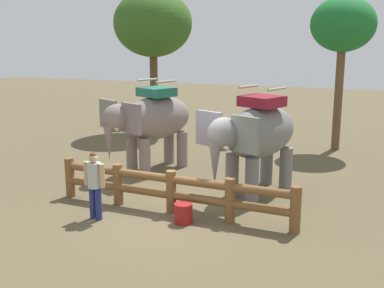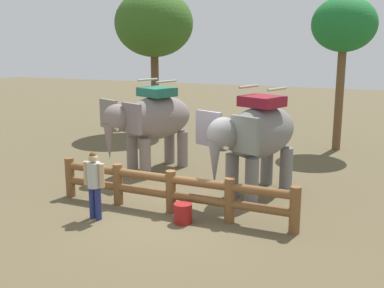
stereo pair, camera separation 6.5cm
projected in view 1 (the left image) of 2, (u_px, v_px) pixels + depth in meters
The scene contains 8 objects.
ground_plane at pixel (172, 212), 11.70m from camera, with size 60.00×60.00×0.00m, color brown.
log_fence at pixel (171, 189), 11.55m from camera, with size 6.19×0.61×1.05m.
elephant_near_left at pixel (152, 120), 15.00m from camera, with size 2.55×3.37×2.85m.
elephant_center at pixel (256, 135), 12.67m from camera, with size 2.52×3.43×2.89m.
tourist_woman_in_black at pixel (94, 181), 11.08m from camera, with size 0.56×0.35×1.61m.
tree_far_left at pixel (343, 27), 17.16m from camera, with size 2.30×2.30×5.54m.
tree_back_center at pixel (153, 24), 20.38m from camera, with size 3.31×3.31×6.08m.
feed_bucket at pixel (183, 213), 11.01m from camera, with size 0.42×0.42×0.46m.
Camera 1 is at (4.32, -10.19, 4.20)m, focal length 45.28 mm.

